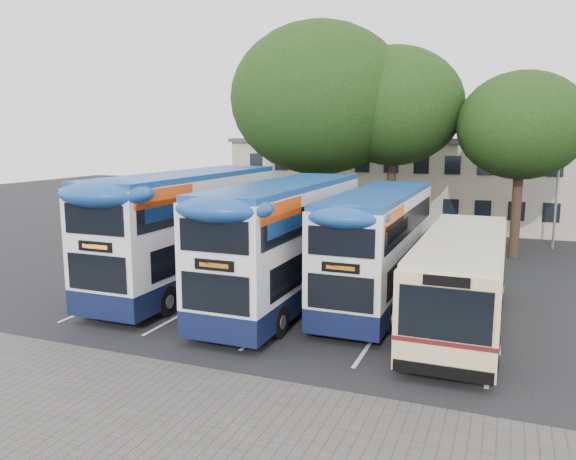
{
  "coord_description": "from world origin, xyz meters",
  "views": [
    {
      "loc": [
        3.48,
        -14.86,
        6.38
      ],
      "look_at": [
        -4.37,
        5.0,
        2.79
      ],
      "focal_mm": 35.0,
      "sensor_mm": 36.0,
      "label": 1
    }
  ],
  "objects_px": {
    "bus_dd_right": "(379,242)",
    "tree_right": "(522,126)",
    "bus_single": "(462,274)",
    "bus_dd_mid": "(286,237)",
    "lamp_post": "(559,159)",
    "tree_left": "(319,99)",
    "tree_mid": "(394,107)",
    "bus_dd_left": "(191,224)"
  },
  "relations": [
    {
      "from": "bus_dd_left",
      "to": "bus_dd_mid",
      "type": "relative_size",
      "value": 1.05
    },
    {
      "from": "bus_dd_right",
      "to": "bus_dd_left",
      "type": "bearing_deg",
      "value": -174.77
    },
    {
      "from": "lamp_post",
      "to": "tree_right",
      "type": "distance_m",
      "value": 4.3
    },
    {
      "from": "lamp_post",
      "to": "tree_mid",
      "type": "height_order",
      "value": "tree_mid"
    },
    {
      "from": "bus_dd_right",
      "to": "bus_single",
      "type": "relative_size",
      "value": 0.99
    },
    {
      "from": "lamp_post",
      "to": "tree_left",
      "type": "relative_size",
      "value": 0.71
    },
    {
      "from": "bus_dd_mid",
      "to": "bus_single",
      "type": "height_order",
      "value": "bus_dd_mid"
    },
    {
      "from": "tree_right",
      "to": "bus_dd_mid",
      "type": "height_order",
      "value": "tree_right"
    },
    {
      "from": "bus_dd_left",
      "to": "tree_right",
      "type": "bearing_deg",
      "value": 41.44
    },
    {
      "from": "tree_left",
      "to": "tree_mid",
      "type": "bearing_deg",
      "value": 12.37
    },
    {
      "from": "tree_right",
      "to": "bus_dd_mid",
      "type": "relative_size",
      "value": 0.87
    },
    {
      "from": "tree_left",
      "to": "bus_dd_mid",
      "type": "relative_size",
      "value": 1.14
    },
    {
      "from": "bus_single",
      "to": "tree_right",
      "type": "bearing_deg",
      "value": 82.05
    },
    {
      "from": "bus_dd_left",
      "to": "tree_left",
      "type": "bearing_deg",
      "value": 79.69
    },
    {
      "from": "bus_dd_left",
      "to": "bus_single",
      "type": "bearing_deg",
      "value": -4.93
    },
    {
      "from": "tree_mid",
      "to": "tree_right",
      "type": "relative_size",
      "value": 1.17
    },
    {
      "from": "lamp_post",
      "to": "bus_dd_mid",
      "type": "height_order",
      "value": "lamp_post"
    },
    {
      "from": "bus_dd_right",
      "to": "tree_right",
      "type": "bearing_deg",
      "value": 64.98
    },
    {
      "from": "bus_single",
      "to": "bus_dd_right",
      "type": "bearing_deg",
      "value": 152.55
    },
    {
      "from": "tree_left",
      "to": "bus_dd_mid",
      "type": "distance_m",
      "value": 13.35
    },
    {
      "from": "tree_right",
      "to": "bus_dd_right",
      "type": "xyz_separation_m",
      "value": [
        -4.95,
        -10.6,
        -4.5
      ]
    },
    {
      "from": "tree_right",
      "to": "bus_dd_right",
      "type": "relative_size",
      "value": 0.93
    },
    {
      "from": "lamp_post",
      "to": "tree_right",
      "type": "bearing_deg",
      "value": -122.59
    },
    {
      "from": "lamp_post",
      "to": "bus_dd_left",
      "type": "relative_size",
      "value": 0.77
    },
    {
      "from": "tree_mid",
      "to": "bus_single",
      "type": "distance_m",
      "value": 15.13
    },
    {
      "from": "tree_mid",
      "to": "tree_right",
      "type": "height_order",
      "value": "tree_mid"
    },
    {
      "from": "tree_right",
      "to": "bus_dd_left",
      "type": "height_order",
      "value": "tree_right"
    },
    {
      "from": "tree_mid",
      "to": "bus_dd_right",
      "type": "height_order",
      "value": "tree_mid"
    },
    {
      "from": "tree_mid",
      "to": "bus_single",
      "type": "height_order",
      "value": "tree_mid"
    },
    {
      "from": "tree_mid",
      "to": "bus_dd_mid",
      "type": "xyz_separation_m",
      "value": [
        -1.48,
        -12.59,
        -5.43
      ]
    },
    {
      "from": "lamp_post",
      "to": "bus_dd_left",
      "type": "xyz_separation_m",
      "value": [
        -14.92,
        -14.61,
        -2.4
      ]
    },
    {
      "from": "tree_mid",
      "to": "tree_right",
      "type": "distance_m",
      "value": 6.84
    },
    {
      "from": "lamp_post",
      "to": "bus_dd_right",
      "type": "height_order",
      "value": "lamp_post"
    },
    {
      "from": "tree_left",
      "to": "tree_right",
      "type": "xyz_separation_m",
      "value": [
        10.82,
        0.33,
        -1.57
      ]
    },
    {
      "from": "lamp_post",
      "to": "bus_dd_right",
      "type": "xyz_separation_m",
      "value": [
        -7.05,
        -13.89,
        -2.71
      ]
    },
    {
      "from": "tree_mid",
      "to": "lamp_post",
      "type": "bearing_deg",
      "value": 17.15
    },
    {
      "from": "bus_dd_right",
      "to": "lamp_post",
      "type": "bearing_deg",
      "value": 63.09
    },
    {
      "from": "tree_left",
      "to": "tree_mid",
      "type": "xyz_separation_m",
      "value": [
        4.1,
        0.9,
        -0.45
      ]
    },
    {
      "from": "tree_left",
      "to": "bus_dd_right",
      "type": "distance_m",
      "value": 13.3
    },
    {
      "from": "tree_left",
      "to": "bus_dd_right",
      "type": "bearing_deg",
      "value": -60.23
    },
    {
      "from": "lamp_post",
      "to": "bus_dd_left",
      "type": "bearing_deg",
      "value": -135.61
    },
    {
      "from": "bus_dd_mid",
      "to": "bus_single",
      "type": "xyz_separation_m",
      "value": [
        6.48,
        -0.26,
        -0.79
      ]
    }
  ]
}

